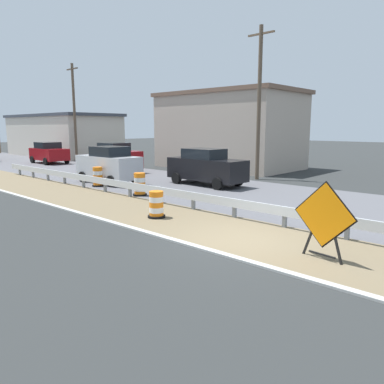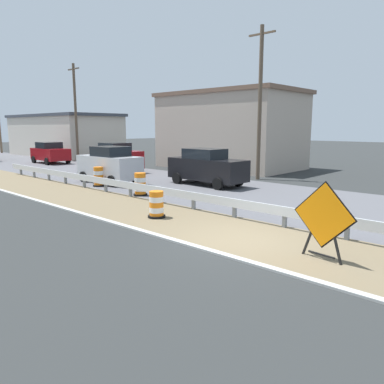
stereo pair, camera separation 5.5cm
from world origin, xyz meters
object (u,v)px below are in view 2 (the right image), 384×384
at_px(traffic_barrel_nearest, 156,206).
at_px(utility_pole_near, 260,102).
at_px(utility_pole_mid, 76,112).
at_px(car_mid_far_lane, 207,167).
at_px(car_distant_b, 109,165).
at_px(car_distant_a, 116,157).
at_px(traffic_barrel_mid, 99,178).
at_px(car_trailing_near_lane, 50,153).
at_px(warning_sign_diamond, 323,218).
at_px(traffic_barrel_close, 140,185).

height_order(traffic_barrel_nearest, utility_pole_near, utility_pole_near).
bearing_deg(utility_pole_mid, car_mid_far_lane, -98.63).
relative_size(car_distant_b, utility_pole_near, 0.46).
distance_m(car_mid_far_lane, car_distant_a, 8.88).
bearing_deg(car_distant_a, traffic_barrel_mid, -44.44).
bearing_deg(car_distant_b, traffic_barrel_mid, 117.13).
bearing_deg(utility_pole_mid, traffic_barrel_nearest, -114.08).
xyz_separation_m(car_trailing_near_lane, car_distant_b, (-3.46, -14.15, 0.11)).
bearing_deg(warning_sign_diamond, car_trailing_near_lane, -97.35).
distance_m(traffic_barrel_close, utility_pole_near, 9.69).
height_order(warning_sign_diamond, traffic_barrel_mid, warning_sign_diamond).
xyz_separation_m(traffic_barrel_close, car_distant_b, (1.43, 4.53, 0.57)).
relative_size(utility_pole_near, utility_pole_mid, 1.02).
bearing_deg(traffic_barrel_mid, car_mid_far_lane, -42.61).
bearing_deg(traffic_barrel_close, warning_sign_diamond, -104.44).
relative_size(traffic_barrel_mid, car_distant_a, 0.26).
xyz_separation_m(car_distant_a, car_distant_b, (-3.52, -4.16, 0.01)).
bearing_deg(car_distant_b, warning_sign_diamond, 163.75).
relative_size(traffic_barrel_nearest, utility_pole_near, 0.11).
bearing_deg(traffic_barrel_close, car_distant_b, 72.50).
relative_size(traffic_barrel_mid, utility_pole_mid, 0.12).
relative_size(car_distant_b, utility_pole_mid, 0.47).
bearing_deg(traffic_barrel_mid, utility_pole_mid, 63.39).
bearing_deg(car_mid_far_lane, utility_pole_mid, 173.32).
xyz_separation_m(car_trailing_near_lane, utility_pole_near, (3.74, -19.73, 3.80)).
relative_size(warning_sign_diamond, car_trailing_near_lane, 0.47).
height_order(traffic_barrel_mid, utility_pole_mid, utility_pole_mid).
xyz_separation_m(traffic_barrel_nearest, car_distant_b, (3.89, 8.43, 0.63)).
relative_size(traffic_barrel_mid, car_distant_b, 0.25).
distance_m(car_mid_far_lane, utility_pole_mid, 19.15).
bearing_deg(car_distant_a, car_distant_b, -40.18).
bearing_deg(car_mid_far_lane, traffic_barrel_mid, -130.66).
bearing_deg(car_trailing_near_lane, traffic_barrel_nearest, -16.14).
height_order(warning_sign_diamond, utility_pole_mid, utility_pole_mid).
bearing_deg(car_mid_far_lane, traffic_barrel_close, -90.39).
xyz_separation_m(traffic_barrel_nearest, traffic_barrel_close, (2.46, 3.90, 0.06)).
xyz_separation_m(car_distant_a, utility_pole_mid, (2.56, 9.72, 3.61)).
relative_size(traffic_barrel_close, car_distant_b, 0.26).
bearing_deg(car_trailing_near_lane, traffic_barrel_close, -12.78).
bearing_deg(car_distant_b, traffic_barrel_nearest, 154.38).
distance_m(traffic_barrel_nearest, traffic_barrel_mid, 8.25).
bearing_deg(utility_pole_near, car_trailing_near_lane, 100.74).
relative_size(traffic_barrel_mid, utility_pole_near, 0.12).
height_order(traffic_barrel_mid, car_trailing_near_lane, car_trailing_near_lane).
bearing_deg(traffic_barrel_close, utility_pole_mid, 67.80).
distance_m(car_trailing_near_lane, utility_pole_mid, 4.55).
distance_m(traffic_barrel_nearest, traffic_barrel_close, 4.61).
xyz_separation_m(car_mid_far_lane, car_distant_b, (-3.26, 4.72, 0.04)).
relative_size(car_distant_a, car_distant_b, 0.96).
relative_size(traffic_barrel_nearest, utility_pole_mid, 0.11).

